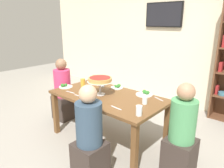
# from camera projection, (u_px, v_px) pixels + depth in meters

# --- Properties ---
(ground_plane) EXTENTS (12.00, 12.00, 0.00)m
(ground_plane) POSITION_uv_depth(u_px,v_px,m) (108.00, 139.00, 3.34)
(ground_plane) COLOR gray
(rear_partition) EXTENTS (8.00, 0.12, 2.80)m
(rear_partition) POSITION_uv_depth(u_px,v_px,m) (177.00, 40.00, 4.52)
(rear_partition) COLOR beige
(rear_partition) RESTS_ON ground_plane
(dining_table) EXTENTS (1.69, 0.92, 0.74)m
(dining_table) POSITION_uv_depth(u_px,v_px,m) (108.00, 101.00, 3.15)
(dining_table) COLOR brown
(dining_table) RESTS_ON ground_plane
(television) EXTENTS (0.84, 0.05, 0.51)m
(television) POSITION_uv_depth(u_px,v_px,m) (164.00, 15.00, 4.49)
(television) COLOR black
(diner_head_west) EXTENTS (0.34, 0.34, 1.15)m
(diner_head_west) POSITION_uv_depth(u_px,v_px,m) (63.00, 94.00, 3.94)
(diner_head_west) COLOR #382D28
(diner_head_west) RESTS_ON ground_plane
(diner_head_east) EXTENTS (0.34, 0.34, 1.15)m
(diner_head_east) POSITION_uv_depth(u_px,v_px,m) (181.00, 137.00, 2.48)
(diner_head_east) COLOR #382D28
(diner_head_east) RESTS_ON ground_plane
(diner_near_right) EXTENTS (0.34, 0.34, 1.15)m
(diner_near_right) POSITION_uv_depth(u_px,v_px,m) (90.00, 140.00, 2.41)
(diner_near_right) COLOR #382D28
(diner_near_right) RESTS_ON ground_plane
(deep_dish_pizza_stand) EXTENTS (0.37, 0.37, 0.26)m
(deep_dish_pizza_stand) POSITION_uv_depth(u_px,v_px,m) (100.00, 80.00, 3.09)
(deep_dish_pizza_stand) COLOR silver
(deep_dish_pizza_stand) RESTS_ON dining_table
(salad_plate_near_diner) EXTENTS (0.25, 0.25, 0.07)m
(salad_plate_near_diner) POSITION_uv_depth(u_px,v_px,m) (145.00, 94.00, 3.13)
(salad_plate_near_diner) COLOR white
(salad_plate_near_diner) RESTS_ON dining_table
(salad_plate_far_diner) EXTENTS (0.22, 0.22, 0.07)m
(salad_plate_far_diner) POSITION_uv_depth(u_px,v_px,m) (65.00, 86.00, 3.49)
(salad_plate_far_diner) COLOR white
(salad_plate_far_diner) RESTS_ON dining_table
(salad_plate_spare) EXTENTS (0.20, 0.20, 0.07)m
(salad_plate_spare) POSITION_uv_depth(u_px,v_px,m) (117.00, 87.00, 3.44)
(salad_plate_spare) COLOR white
(salad_plate_spare) RESTS_ON dining_table
(beer_glass_amber_tall) EXTENTS (0.07, 0.07, 0.15)m
(beer_glass_amber_tall) POSITION_uv_depth(u_px,v_px,m) (83.00, 83.00, 3.45)
(beer_glass_amber_tall) COLOR gold
(beer_glass_amber_tall) RESTS_ON dining_table
(beer_glass_amber_short) EXTENTS (0.07, 0.07, 0.14)m
(beer_glass_amber_short) POSITION_uv_depth(u_px,v_px,m) (94.00, 79.00, 3.72)
(beer_glass_amber_short) COLOR gold
(beer_glass_amber_short) RESTS_ON dining_table
(water_glass_clear_near) EXTENTS (0.07, 0.07, 0.09)m
(water_glass_clear_near) POSITION_uv_depth(u_px,v_px,m) (103.00, 84.00, 3.50)
(water_glass_clear_near) COLOR white
(water_glass_clear_near) RESTS_ON dining_table
(water_glass_clear_far) EXTENTS (0.07, 0.07, 0.10)m
(water_glass_clear_far) POSITION_uv_depth(u_px,v_px,m) (145.00, 100.00, 2.79)
(water_glass_clear_far) COLOR white
(water_glass_clear_far) RESTS_ON dining_table
(water_glass_clear_spare) EXTENTS (0.07, 0.07, 0.12)m
(water_glass_clear_spare) POSITION_uv_depth(u_px,v_px,m) (139.00, 111.00, 2.45)
(water_glass_clear_spare) COLOR white
(water_glass_clear_spare) RESTS_ON dining_table
(cutlery_fork_near) EXTENTS (0.18, 0.03, 0.00)m
(cutlery_fork_near) POSITION_uv_depth(u_px,v_px,m) (116.00, 108.00, 2.67)
(cutlery_fork_near) COLOR silver
(cutlery_fork_near) RESTS_ON dining_table
(cutlery_knife_near) EXTENTS (0.18, 0.07, 0.00)m
(cutlery_knife_near) POSITION_uv_depth(u_px,v_px,m) (93.00, 103.00, 2.82)
(cutlery_knife_near) COLOR silver
(cutlery_knife_near) RESTS_ON dining_table
(cutlery_fork_far) EXTENTS (0.18, 0.03, 0.00)m
(cutlery_fork_far) POSITION_uv_depth(u_px,v_px,m) (70.00, 92.00, 3.25)
(cutlery_fork_far) COLOR silver
(cutlery_fork_far) RESTS_ON dining_table
(cutlery_knife_far) EXTENTS (0.18, 0.03, 0.00)m
(cutlery_knife_far) POSITION_uv_depth(u_px,v_px,m) (79.00, 96.00, 3.09)
(cutlery_knife_far) COLOR silver
(cutlery_knife_far) RESTS_ON dining_table
(cutlery_spare_fork) EXTENTS (0.17, 0.08, 0.00)m
(cutlery_spare_fork) POSITION_uv_depth(u_px,v_px,m) (159.00, 99.00, 2.97)
(cutlery_spare_fork) COLOR silver
(cutlery_spare_fork) RESTS_ON dining_table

